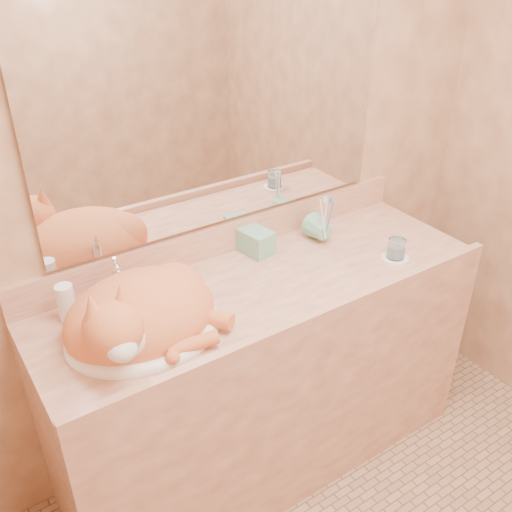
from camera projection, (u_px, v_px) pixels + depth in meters
wall_back at (221, 149)px, 1.95m from camera, size 2.40×0.02×2.50m
vanity_counter at (265, 376)px, 2.18m from camera, size 1.60×0.55×0.85m
mirror at (222, 110)px, 1.87m from camera, size 1.30×0.02×0.80m
sink_basin at (142, 313)px, 1.69m from camera, size 0.52×0.46×0.15m
faucet at (119, 283)px, 1.82m from camera, size 0.07×0.12×0.16m
cat at (139, 313)px, 1.67m from camera, size 0.49×0.41×0.26m
soap_dispenser at (268, 234)px, 2.06m from camera, size 0.11×0.11×0.20m
toothbrush_cup at (325, 234)px, 2.17m from camera, size 0.11×0.11×0.09m
toothbrushes at (326, 217)px, 2.13m from camera, size 0.03×0.03×0.20m
saucer at (395, 258)px, 2.10m from camera, size 0.10×0.10×0.01m
water_glass at (396, 248)px, 2.07m from camera, size 0.06×0.06×0.08m
lotion_bottle at (67, 304)px, 1.75m from camera, size 0.05×0.05×0.13m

